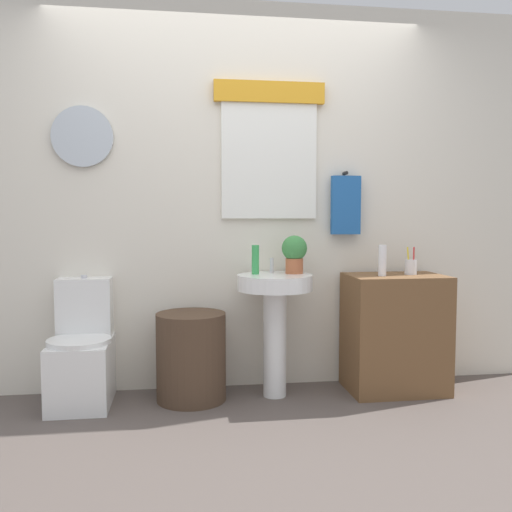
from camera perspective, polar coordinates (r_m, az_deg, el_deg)
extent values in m
plane|color=#564C47|center=(2.87, 0.70, -19.95)|extent=(8.00, 8.00, 0.00)
cube|color=silver|center=(3.76, -1.97, 6.14)|extent=(4.40, 0.10, 2.60)
cube|color=white|center=(3.74, 1.38, 9.95)|extent=(0.65, 0.03, 0.78)
cube|color=gold|center=(3.80, 1.43, 16.77)|extent=(0.75, 0.04, 0.14)
cylinder|color=silver|center=(3.75, -17.69, 11.81)|extent=(0.39, 0.03, 0.39)
cylinder|color=black|center=(3.84, 9.32, 8.55)|extent=(0.02, 0.06, 0.02)
cube|color=#235BA3|center=(3.81, 9.37, 5.27)|extent=(0.20, 0.05, 0.40)
cube|color=white|center=(3.62, -17.77, -11.58)|extent=(0.36, 0.50, 0.40)
cylinder|color=white|center=(3.51, -18.02, -8.47)|extent=(0.38, 0.38, 0.03)
cube|color=white|center=(3.70, -17.47, -5.09)|extent=(0.34, 0.18, 0.37)
cylinder|color=silver|center=(3.68, -17.53, -2.06)|extent=(0.04, 0.04, 0.02)
cylinder|color=#4C3828|center=(3.55, -6.79, -10.40)|extent=(0.44, 0.44, 0.56)
cylinder|color=white|center=(3.59, 1.97, -9.10)|extent=(0.15, 0.15, 0.70)
cylinder|color=white|center=(3.52, 1.99, -2.78)|extent=(0.49, 0.49, 0.10)
cylinder|color=silver|center=(3.62, 1.66, -0.98)|extent=(0.03, 0.03, 0.10)
cube|color=brown|center=(3.80, 14.31, -7.80)|extent=(0.64, 0.44, 0.78)
cylinder|color=green|center=(3.53, -0.06, -0.38)|extent=(0.05, 0.05, 0.19)
cylinder|color=#AD5B38|center=(3.59, 4.03, -1.03)|extent=(0.12, 0.12, 0.10)
sphere|color=#3D8442|center=(3.58, 4.03, 0.83)|extent=(0.17, 0.17, 0.17)
cylinder|color=white|center=(3.65, 13.08, -0.45)|extent=(0.05, 0.05, 0.20)
cylinder|color=silver|center=(3.80, 15.87, -1.11)|extent=(0.08, 0.08, 0.10)
cylinder|color=red|center=(3.80, 16.16, -0.44)|extent=(0.02, 0.03, 0.18)
cylinder|color=yellow|center=(3.79, 15.65, -0.44)|extent=(0.01, 0.04, 0.18)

